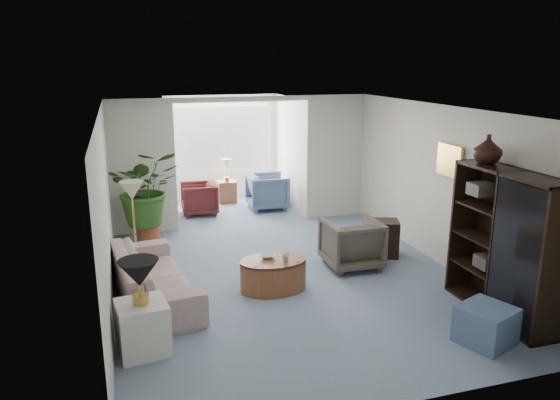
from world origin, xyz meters
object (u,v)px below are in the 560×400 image
object	(u,v)px
side_table_dark	(382,238)
framed_picture	(450,161)
table_lamp	(139,273)
entertainment_cabinet	(505,245)
plant_pot	(149,233)
cabinet_urn	(488,149)
ottoman	(486,325)
sunroom_table	(227,192)
coffee_cup	(286,258)
wingback_chair	(351,243)
sofa	(153,276)
sunroom_chair_maroon	(199,199)
coffee_bowl	(268,256)
floor_lamp	(132,190)
coffee_table	(273,275)
end_table	(143,327)
sunroom_chair_blue	(268,192)

from	to	relation	value
side_table_dark	framed_picture	bearing A→B (deg)	-46.87
table_lamp	side_table_dark	size ratio (longest dim) A/B	0.73
entertainment_cabinet	plant_pot	size ratio (longest dim) A/B	4.67
cabinet_urn	entertainment_cabinet	bearing A→B (deg)	-90.00
ottoman	cabinet_urn	bearing A→B (deg)	59.27
table_lamp	sunroom_table	distance (m)	6.44
coffee_cup	wingback_chair	world-z (taller)	wingback_chair
wingback_chair	entertainment_cabinet	size ratio (longest dim) A/B	0.46
side_table_dark	ottoman	world-z (taller)	side_table_dark
side_table_dark	cabinet_urn	xyz separation A→B (m)	(0.45, -1.82, 1.75)
sofa	sunroom_chair_maroon	bearing A→B (deg)	-24.65
sunroom_table	plant_pot	bearing A→B (deg)	-129.77
framed_picture	coffee_bowl	bearing A→B (deg)	179.06
side_table_dark	ottoman	xyz separation A→B (m)	(-0.19, -2.88, -0.08)
floor_lamp	side_table_dark	bearing A→B (deg)	-9.18
sofa	ottoman	size ratio (longest dim) A/B	4.13
side_table_dark	plant_pot	size ratio (longest dim) A/B	1.51
coffee_table	ottoman	distance (m)	2.85
floor_lamp	cabinet_urn	distance (m)	5.08
coffee_table	side_table_dark	distance (m)	2.25
cabinet_urn	sunroom_chair_maroon	xyz separation A→B (m)	(-2.99, 5.16, -1.72)
coffee_bowl	entertainment_cabinet	bearing A→B (deg)	-32.18
coffee_bowl	end_table	bearing A→B (deg)	-144.87
coffee_bowl	sunroom_chair_blue	size ratio (longest dim) A/B	0.26
sofa	side_table_dark	distance (m)	3.80
sofa	sunroom_chair_blue	distance (m)	4.78
wingback_chair	cabinet_urn	distance (m)	2.53
table_lamp	cabinet_urn	size ratio (longest dim) A/B	1.18
end_table	coffee_table	xyz separation A→B (m)	(1.84, 1.16, -0.07)
end_table	cabinet_urn	size ratio (longest dim) A/B	1.56
wingback_chair	entertainment_cabinet	distance (m)	2.38
wingback_chair	sunroom_chair_maroon	bearing A→B (deg)	-62.08
cabinet_urn	sunroom_table	size ratio (longest dim) A/B	0.75
floor_lamp	coffee_cup	xyz separation A→B (m)	(1.97, -1.51, -0.75)
cabinet_urn	ottoman	world-z (taller)	cabinet_urn
coffee_table	side_table_dark	xyz separation A→B (m)	(2.11, 0.78, 0.08)
sofa	plant_pot	size ratio (longest dim) A/B	5.66
end_table	coffee_cup	distance (m)	2.27
cabinet_urn	coffee_bowl	bearing A→B (deg)	156.37
end_table	side_table_dark	size ratio (longest dim) A/B	0.97
coffee_table	plant_pot	bearing A→B (deg)	120.84
sofa	cabinet_urn	size ratio (longest dim) A/B	6.05
framed_picture	cabinet_urn	size ratio (longest dim) A/B	1.34
framed_picture	coffee_bowl	xyz separation A→B (m)	(-2.84, 0.05, -1.22)
cabinet_urn	sunroom_chair_maroon	distance (m)	6.21
table_lamp	framed_picture	bearing A→B (deg)	14.70
wingback_chair	entertainment_cabinet	xyz separation A→B (m)	(1.15, -2.02, 0.55)
framed_picture	sofa	distance (m)	4.64
ottoman	sunroom_chair_maroon	world-z (taller)	sunroom_chair_maroon
ottoman	plant_pot	distance (m)	5.86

